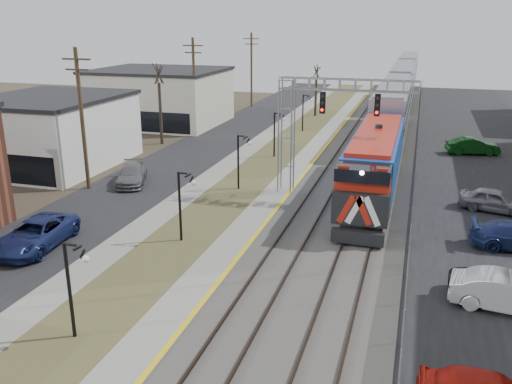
% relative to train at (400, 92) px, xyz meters
% --- Properties ---
extents(street_west, '(7.00, 120.00, 0.04)m').
position_rel_train_xyz_m(street_west, '(-17.00, -29.10, -2.90)').
color(street_west, black).
rests_on(street_west, ground).
extents(sidewalk, '(2.00, 120.00, 0.08)m').
position_rel_train_xyz_m(sidewalk, '(-12.50, -29.10, -2.88)').
color(sidewalk, gray).
rests_on(sidewalk, ground).
extents(grass_median, '(4.00, 120.00, 0.06)m').
position_rel_train_xyz_m(grass_median, '(-9.50, -29.10, -2.89)').
color(grass_median, '#4C4D29').
rests_on(grass_median, ground).
extents(platform, '(2.00, 120.00, 0.24)m').
position_rel_train_xyz_m(platform, '(-6.50, -29.10, -2.80)').
color(platform, gray).
rests_on(platform, ground).
extents(ballast_bed, '(8.00, 120.00, 0.20)m').
position_rel_train_xyz_m(ballast_bed, '(-1.50, -29.10, -2.82)').
color(ballast_bed, '#595651').
rests_on(ballast_bed, ground).
extents(platform_edge, '(0.24, 120.00, 0.01)m').
position_rel_train_xyz_m(platform_edge, '(-5.62, -29.10, -2.67)').
color(platform_edge, gold).
rests_on(platform_edge, platform).
extents(track_near, '(1.58, 120.00, 0.15)m').
position_rel_train_xyz_m(track_near, '(-3.50, -29.10, -2.64)').
color(track_near, '#2D2119').
rests_on(track_near, ballast_bed).
extents(track_far, '(1.58, 120.00, 0.15)m').
position_rel_train_xyz_m(track_far, '(-0.00, -29.10, -2.64)').
color(track_far, '#2D2119').
rests_on(track_far, ballast_bed).
extents(train, '(3.00, 85.85, 5.33)m').
position_rel_train_xyz_m(train, '(0.00, 0.00, 0.00)').
color(train, '#1446A8').
rests_on(train, ground).
extents(signal_gantry, '(9.00, 1.07, 8.15)m').
position_rel_train_xyz_m(signal_gantry, '(-4.28, -36.10, 2.67)').
color(signal_gantry, gray).
rests_on(signal_gantry, ground).
extents(lampposts, '(0.14, 62.14, 4.00)m').
position_rel_train_xyz_m(lampposts, '(-9.50, -45.81, -0.92)').
color(lampposts, black).
rests_on(lampposts, ground).
extents(utility_poles, '(0.28, 80.28, 10.00)m').
position_rel_train_xyz_m(utility_poles, '(-20.00, -39.10, 2.08)').
color(utility_poles, '#4C3823').
rests_on(utility_poles, ground).
extents(fence, '(0.04, 120.00, 1.60)m').
position_rel_train_xyz_m(fence, '(2.70, -29.10, -2.12)').
color(fence, gray).
rests_on(fence, ground).
extents(buildings_west, '(14.00, 67.00, 7.00)m').
position_rel_train_xyz_m(buildings_west, '(-26.50, -39.89, 0.09)').
color(buildings_west, beige).
rests_on(buildings_west, ground).
extents(bare_trees, '(12.30, 42.30, 5.95)m').
position_rel_train_xyz_m(bare_trees, '(-18.16, -25.18, -0.22)').
color(bare_trees, '#382D23').
rests_on(bare_trees, ground).
extents(car_lot_b, '(4.92, 2.21, 1.57)m').
position_rel_train_xyz_m(car_lot_b, '(6.86, -49.02, -2.14)').
color(car_lot_b, silver).
rests_on(car_lot_b, ground).
extents(car_lot_c, '(4.89, 2.37, 1.34)m').
position_rel_train_xyz_m(car_lot_c, '(6.87, -48.40, -2.25)').
color(car_lot_c, black).
rests_on(car_lot_c, ground).
extents(car_lot_e, '(4.60, 2.73, 1.47)m').
position_rel_train_xyz_m(car_lot_e, '(7.71, -35.91, -2.19)').
color(car_lot_e, gray).
rests_on(car_lot_e, ground).
extents(car_lot_f, '(4.82, 2.51, 1.51)m').
position_rel_train_xyz_m(car_lot_f, '(7.51, -20.00, -2.16)').
color(car_lot_f, '#0B3A10').
rests_on(car_lot_f, ground).
extents(car_street_a, '(3.06, 5.75, 1.54)m').
position_rel_train_xyz_m(car_street_a, '(-16.55, -49.23, -2.15)').
color(car_street_a, navy).
rests_on(car_street_a, ground).
extents(car_street_b, '(3.61, 5.16, 1.39)m').
position_rel_train_xyz_m(car_street_b, '(-17.54, -37.16, -2.23)').
color(car_street_b, slate).
rests_on(car_street_b, ground).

